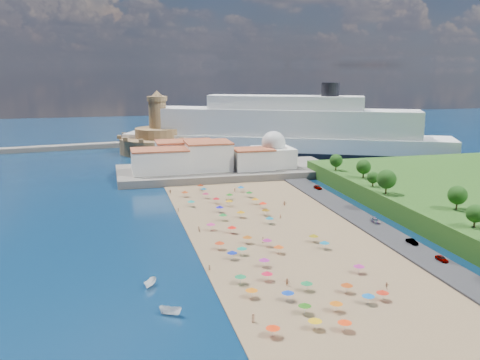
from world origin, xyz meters
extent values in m
plane|color=#071938|center=(0.00, 0.00, 0.00)|extent=(700.00, 700.00, 0.00)
cube|color=#59544C|center=(10.00, 73.00, 1.50)|extent=(90.00, 36.00, 3.00)
cube|color=#59544C|center=(-12.00, 108.00, 1.20)|extent=(18.00, 70.00, 2.40)
cube|color=silver|center=(-18.00, 69.00, 7.50)|extent=(22.00, 14.00, 9.00)
cube|color=silver|center=(2.00, 71.00, 8.50)|extent=(18.00, 16.00, 11.00)
cube|color=silver|center=(20.00, 67.00, 7.00)|extent=(16.00, 12.00, 8.00)
cube|color=silver|center=(-6.00, 83.00, 8.00)|extent=(24.00, 14.00, 10.00)
cube|color=silver|center=(30.00, 71.00, 7.00)|extent=(16.00, 16.00, 8.00)
sphere|color=silver|center=(30.00, 71.00, 13.00)|extent=(10.00, 10.00, 10.00)
cylinder|color=silver|center=(30.00, 71.00, 16.80)|extent=(1.20, 1.20, 1.60)
cylinder|color=#A37F51|center=(-12.00, 138.00, 4.00)|extent=(40.00, 40.00, 8.00)
cylinder|color=#A37F51|center=(-12.00, 138.00, 10.50)|extent=(24.00, 24.00, 5.00)
cylinder|color=#A37F51|center=(-12.00, 138.00, 20.00)|extent=(9.00, 9.00, 14.00)
cylinder|color=#A37F51|center=(-12.00, 138.00, 28.20)|extent=(10.40, 10.40, 2.40)
cone|color=#A37F51|center=(-12.00, 138.00, 30.90)|extent=(6.00, 6.00, 3.00)
cube|color=black|center=(50.44, 116.51, 1.35)|extent=(162.83, 92.58, 2.70)
cube|color=white|center=(50.44, 116.51, 5.00)|extent=(161.75, 91.80, 10.01)
cube|color=white|center=(50.44, 116.51, 16.68)|extent=(129.59, 73.85, 13.34)
cube|color=white|center=(50.44, 116.51, 26.68)|extent=(77.22, 46.61, 6.67)
cylinder|color=black|center=(70.65, 107.23, 33.35)|extent=(8.89, 8.89, 6.67)
cylinder|color=gray|center=(6.38, -0.62, 1.25)|extent=(0.07, 0.07, 2.00)
cone|color=#0E6C89|center=(6.38, -0.62, 2.15)|extent=(2.50, 2.50, 0.60)
cylinder|color=gray|center=(-7.68, -23.80, 1.25)|extent=(0.07, 0.07, 2.00)
cone|color=#0E8569|center=(-7.68, -23.80, 2.15)|extent=(2.50, 2.50, 0.60)
cylinder|color=gray|center=(-12.58, 23.89, 1.25)|extent=(0.07, 0.07, 2.00)
cone|color=#0E837A|center=(-12.58, 23.89, 2.15)|extent=(2.50, 2.50, 0.60)
cylinder|color=gray|center=(-4.49, -62.77, 1.25)|extent=(0.07, 0.07, 2.00)
cone|color=#DDA50C|center=(-4.49, -62.77, 2.15)|extent=(2.50, 2.50, 0.60)
cylinder|color=gray|center=(-12.23, -40.55, 1.25)|extent=(0.07, 0.07, 2.00)
cone|color=#147440|center=(-12.23, -40.55, 2.15)|extent=(2.50, 2.50, 0.60)
cylinder|color=gray|center=(8.10, 40.11, 1.25)|extent=(0.07, 0.07, 2.00)
cone|color=#0D62AC|center=(8.10, 40.11, 2.15)|extent=(2.50, 2.50, 0.60)
cylinder|color=gray|center=(-4.65, -32.49, 1.25)|extent=(0.07, 0.07, 2.00)
cone|color=#982088|center=(-4.65, -32.49, 2.15)|extent=(2.50, 2.50, 0.60)
cylinder|color=gray|center=(-4.10, -56.74, 1.25)|extent=(0.07, 0.07, 2.00)
cone|color=#226712|center=(-4.10, -56.74, 2.15)|extent=(2.50, 2.50, 0.60)
cylinder|color=gray|center=(0.23, -64.56, 1.25)|extent=(0.07, 0.07, 2.00)
cone|color=#F9390B|center=(0.23, -64.56, 2.15)|extent=(2.50, 2.50, 0.60)
cylinder|color=gray|center=(1.59, 30.06, 1.25)|extent=(0.07, 0.07, 2.00)
cone|color=#156D13|center=(1.59, 30.06, 2.15)|extent=(2.50, 2.50, 0.60)
cylinder|color=gray|center=(7.86, 8.09, 1.25)|extent=(0.07, 0.07, 2.00)
cone|color=#7C540B|center=(7.86, 8.09, 2.15)|extent=(2.50, 2.50, 0.60)
cylinder|color=gray|center=(1.29, -24.82, 1.25)|extent=(0.07, 0.07, 2.00)
cone|color=#D24C10|center=(1.29, -24.82, 2.15)|extent=(2.50, 2.50, 0.60)
cylinder|color=gray|center=(12.69, -18.92, 1.25)|extent=(0.07, 0.07, 2.00)
cone|color=#83710B|center=(12.69, -18.92, 2.15)|extent=(2.50, 2.50, 0.60)
cylinder|color=gray|center=(-11.77, -47.74, 1.25)|extent=(0.07, 0.07, 2.00)
cone|color=orange|center=(-11.77, -47.74, 2.15)|extent=(2.50, 2.50, 0.60)
cylinder|color=gray|center=(-5.42, 40.96, 1.25)|extent=(0.07, 0.07, 2.00)
cone|color=#0D537C|center=(-5.42, 40.96, 2.15)|extent=(2.50, 2.50, 0.60)
cylinder|color=gray|center=(8.37, 21.93, 1.25)|extent=(0.07, 0.07, 2.00)
cone|color=orange|center=(8.37, 21.93, 2.15)|extent=(2.50, 2.50, 0.60)
cylinder|color=gray|center=(-3.96, 25.73, 1.25)|extent=(0.07, 0.07, 2.00)
cone|color=#A30D16|center=(-3.96, 25.73, 2.15)|extent=(2.50, 2.50, 0.60)
cylinder|color=gray|center=(-0.46, 21.62, 1.25)|extent=(0.07, 0.07, 2.00)
cone|color=#CC8B0B|center=(-0.46, 21.62, 2.15)|extent=(2.50, 2.50, 0.60)
cylinder|color=gray|center=(-12.66, 37.29, 1.25)|extent=(0.07, 0.07, 2.00)
cone|color=#9F370E|center=(-12.66, 37.29, 2.15)|extent=(2.50, 2.50, 0.60)
cylinder|color=gray|center=(-12.08, -18.54, 1.25)|extent=(0.07, 0.07, 2.00)
cone|color=#BA2F0E|center=(-12.08, -18.54, 2.15)|extent=(2.50, 2.50, 0.60)
cylinder|color=gray|center=(-4.23, -15.75, 1.25)|extent=(0.07, 0.07, 2.00)
cone|color=#9E4C0E|center=(-4.23, -15.75, 2.15)|extent=(2.50, 2.50, 0.60)
cylinder|color=gray|center=(-0.06, 7.74, 1.25)|extent=(0.07, 0.07, 2.00)
cone|color=#C88208|center=(-0.06, 7.74, 2.15)|extent=(2.50, 2.50, 0.60)
cylinder|color=gray|center=(-5.89, 5.97, 1.25)|extent=(0.07, 0.07, 2.00)
cone|color=#157A29|center=(-5.89, 5.97, 2.15)|extent=(2.50, 2.50, 0.60)
cylinder|color=gray|center=(8.91, 31.43, 1.25)|extent=(0.07, 0.07, 2.00)
cone|color=#136C18|center=(8.91, 31.43, 2.15)|extent=(2.50, 2.50, 0.60)
cylinder|color=gray|center=(-5.57, 46.67, 1.25)|extent=(0.07, 0.07, 2.00)
cone|color=maroon|center=(-5.57, 46.67, 2.15)|extent=(2.50, 2.50, 0.60)
cylinder|color=gray|center=(14.46, -41.18, 1.25)|extent=(0.07, 0.07, 2.00)
cone|color=#A02279|center=(14.46, -41.18, 2.15)|extent=(2.50, 2.50, 0.60)
cylinder|color=gray|center=(-6.38, -40.38, 1.25)|extent=(0.07, 0.07, 2.00)
cone|color=red|center=(-6.38, -40.38, 2.15)|extent=(2.50, 2.50, 0.60)
cylinder|color=gray|center=(-6.06, 33.42, 1.25)|extent=(0.07, 0.07, 2.00)
cone|color=#972043|center=(-6.06, 33.42, 2.15)|extent=(2.50, 2.50, 0.60)
cylinder|color=gray|center=(1.89, -57.31, 1.25)|extent=(0.07, 0.07, 2.00)
cone|color=#CF5F0B|center=(1.89, -57.31, 2.15)|extent=(2.50, 2.50, 0.60)
cylinder|color=gray|center=(13.30, -24.63, 1.25)|extent=(0.07, 0.07, 2.00)
cone|color=#0F6991|center=(13.30, -24.63, 2.15)|extent=(2.50, 2.50, 0.60)
cylinder|color=gray|center=(-0.07, -47.20, 1.25)|extent=(0.07, 0.07, 2.00)
cone|color=#14753B|center=(-0.07, -47.20, 2.15)|extent=(2.50, 2.50, 0.60)
cylinder|color=gray|center=(9.38, 16.22, 1.25)|extent=(0.07, 0.07, 2.00)
cone|color=#F8220B|center=(9.38, 16.22, 2.15)|extent=(2.50, 2.50, 0.60)
cylinder|color=gray|center=(-11.15, -2.40, 1.25)|extent=(0.07, 0.07, 2.00)
cone|color=#BA2773|center=(-11.15, -2.40, 2.15)|extent=(2.50, 2.50, 0.60)
cylinder|color=gray|center=(12.63, -55.00, 1.25)|extent=(0.07, 0.07, 2.00)
cone|color=red|center=(12.63, -55.00, 2.15)|extent=(2.50, 2.50, 0.60)
cylinder|color=gray|center=(7.41, -50.06, 1.25)|extent=(0.07, 0.07, 2.00)
cone|color=#A93B0D|center=(7.41, -50.06, 2.15)|extent=(2.50, 2.50, 0.60)
cylinder|color=gray|center=(-10.64, -26.03, 1.25)|extent=(0.07, 0.07, 2.00)
cone|color=#0B2199|center=(-10.64, -26.03, 2.15)|extent=(2.50, 2.50, 0.60)
cylinder|color=gray|center=(0.02, -19.31, 1.25)|extent=(0.07, 0.07, 2.00)
cone|color=#99206E|center=(0.02, -19.31, 2.15)|extent=(2.50, 2.50, 0.60)
cylinder|color=gray|center=(-5.26, -50.63, 1.25)|extent=(0.07, 0.07, 2.00)
cone|color=#0D36A9|center=(-5.26, -50.63, 2.15)|extent=(2.50, 2.50, 0.60)
cylinder|color=gray|center=(-6.14, -6.64, 1.25)|extent=(0.07, 0.07, 2.00)
cone|color=red|center=(-6.14, -6.64, 2.15)|extent=(2.50, 2.50, 0.60)
cylinder|color=gray|center=(-5.06, 14.88, 1.25)|extent=(0.07, 0.07, 2.00)
cone|color=#110DAB|center=(-5.06, 14.88, 2.15)|extent=(2.50, 2.50, 0.60)
cylinder|color=gray|center=(9.21, -55.74, 1.25)|extent=(0.07, 0.07, 2.00)
cone|color=#0E60B6|center=(9.21, -55.74, 2.15)|extent=(2.50, 2.50, 0.60)
cylinder|color=gray|center=(-12.33, -63.47, 1.25)|extent=(0.07, 0.07, 2.00)
cone|color=#FC350B|center=(-12.33, -63.47, 2.15)|extent=(2.50, 2.50, 0.60)
imported|color=tan|center=(-17.58, 17.65, 1.09)|extent=(0.91, 1.22, 1.68)
imported|color=tan|center=(17.04, 17.33, 1.10)|extent=(1.63, 0.74, 1.70)
imported|color=tan|center=(-14.14, -57.61, 1.12)|extent=(1.02, 0.93, 1.75)
imported|color=tan|center=(-17.19, -32.00, 1.04)|extent=(0.69, 0.60, 1.59)
imported|color=tan|center=(-17.13, 42.82, 1.14)|extent=(1.10, 0.96, 1.78)
imported|color=tan|center=(16.22, -50.29, 1.05)|extent=(1.02, 0.78, 1.60)
imported|color=tan|center=(11.02, 3.41, 1.04)|extent=(0.67, 0.56, 1.57)
imported|color=tan|center=(-14.70, -3.17, 1.07)|extent=(0.83, 0.94, 1.64)
imported|color=tan|center=(5.59, 39.67, 1.13)|extent=(1.16, 0.70, 1.76)
imported|color=tan|center=(-0.64, 25.34, 1.05)|extent=(0.77, 0.90, 1.61)
imported|color=tan|center=(-0.07, -15.98, 1.05)|extent=(0.92, 0.89, 1.59)
imported|color=tan|center=(-3.05, -43.79, 1.11)|extent=(1.67, 1.05, 1.72)
imported|color=white|center=(-28.09, -50.77, 0.87)|extent=(4.73, 3.74, 1.74)
imported|color=white|center=(-30.64, -36.87, 0.83)|extent=(3.63, 4.51, 1.66)
imported|color=gray|center=(36.00, -27.38, 1.30)|extent=(1.74, 3.80, 1.21)
imported|color=gray|center=(36.00, 35.65, 1.41)|extent=(2.13, 4.32, 1.42)
imported|color=gray|center=(36.00, -8.08, 1.30)|extent=(2.07, 4.30, 1.21)
imported|color=gray|center=(36.00, -39.96, 1.31)|extent=(1.65, 3.67, 1.23)
cylinder|color=#382314|center=(48.95, -33.57, 7.26)|extent=(0.50, 0.50, 2.53)
sphere|color=#14380F|center=(48.95, -33.57, 9.54)|extent=(4.55, 4.55, 4.55)
cylinder|color=#382314|center=(55.05, -18.08, 7.48)|extent=(0.50, 0.50, 2.95)
sphere|color=#14380F|center=(55.05, -18.08, 10.13)|extent=(5.32, 5.32, 5.32)
cylinder|color=#382314|center=(45.30, 3.35, 7.68)|extent=(0.50, 0.50, 3.36)
sphere|color=#14380F|center=(45.30, 3.35, 10.70)|extent=(6.04, 6.04, 6.04)
cylinder|color=#382314|center=(46.22, 13.61, 7.10)|extent=(0.50, 0.50, 2.20)
sphere|color=#14380F|center=(46.22, 13.61, 9.08)|extent=(3.96, 3.96, 3.96)
cylinder|color=#382314|center=(49.45, 26.89, 7.46)|extent=(0.50, 0.50, 2.91)
sphere|color=#14380F|center=(49.45, 26.89, 10.08)|extent=(5.24, 5.24, 5.24)
cylinder|color=#382314|center=(45.82, 42.21, 7.36)|extent=(0.50, 0.50, 2.71)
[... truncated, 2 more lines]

